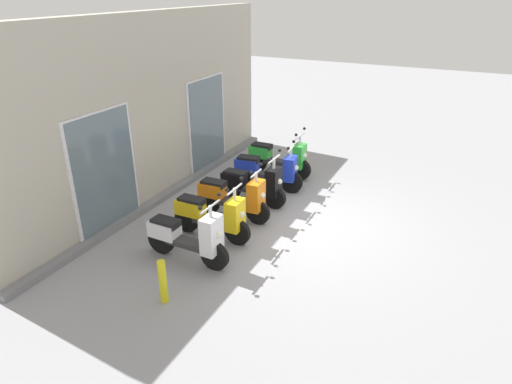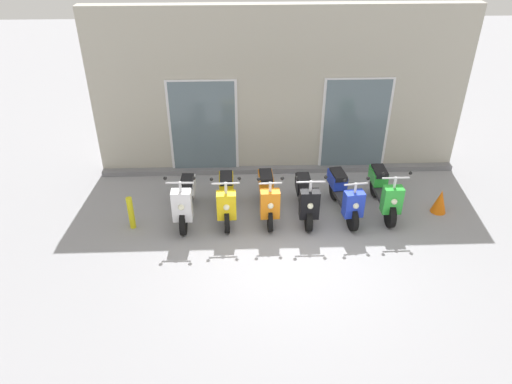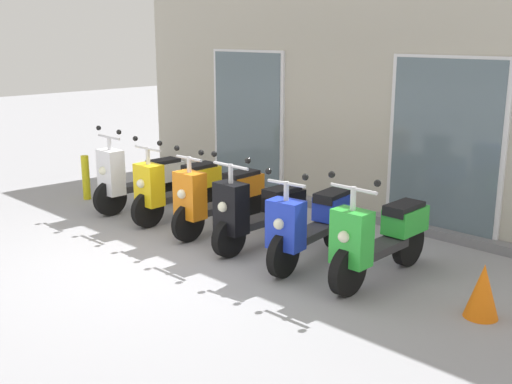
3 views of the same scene
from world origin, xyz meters
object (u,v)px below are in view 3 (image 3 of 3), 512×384
object	(u,v)px
scooter_white	(139,178)
scooter_blue	(312,222)
scooter_yellow	(177,186)
scooter_green	(380,237)
traffic_cone	(483,291)
scooter_black	(259,211)
curb_bollard	(86,177)
scooter_orange	(218,196)

from	to	relation	value
scooter_white	scooter_blue	size ratio (longest dim) A/B	0.96
scooter_yellow	scooter_green	distance (m)	3.28
scooter_green	traffic_cone	bearing A→B (deg)	-4.78
scooter_green	traffic_cone	size ratio (longest dim) A/B	3.21
scooter_yellow	scooter_black	size ratio (longest dim) A/B	1.03
scooter_black	curb_bollard	xyz separation A→B (m)	(-3.53, -0.29, -0.10)
scooter_orange	traffic_cone	xyz separation A→B (m)	(3.63, -0.01, -0.23)
scooter_white	traffic_cone	distance (m)	5.31
scooter_orange	traffic_cone	world-z (taller)	scooter_orange
scooter_white	scooter_green	bearing A→B (deg)	2.12
scooter_orange	scooter_blue	world-z (taller)	scooter_orange
scooter_black	traffic_cone	size ratio (longest dim) A/B	2.93
scooter_white	scooter_black	bearing A→B (deg)	0.38
scooter_white	scooter_green	xyz separation A→B (m)	(4.12, 0.15, -0.00)
scooter_yellow	traffic_cone	xyz separation A→B (m)	(4.47, 0.00, -0.22)
scooter_black	scooter_blue	size ratio (longest dim) A/B	0.92
scooter_orange	curb_bollard	size ratio (longest dim) A/B	2.28
scooter_yellow	scooter_orange	bearing A→B (deg)	0.83
scooter_blue	scooter_green	size ratio (longest dim) A/B	1.00
scooter_yellow	traffic_cone	world-z (taller)	scooter_yellow
scooter_white	scooter_yellow	distance (m)	0.84
scooter_black	scooter_green	xyz separation A→B (m)	(1.65, 0.14, 0.02)
scooter_orange	scooter_blue	distance (m)	1.58
curb_bollard	scooter_blue	bearing A→B (deg)	4.44
scooter_yellow	scooter_blue	xyz separation A→B (m)	(2.43, 0.01, -0.00)
scooter_green	curb_bollard	bearing A→B (deg)	-175.31
traffic_cone	curb_bollard	bearing A→B (deg)	-177.08
scooter_black	curb_bollard	bearing A→B (deg)	-175.31
scooter_blue	scooter_black	bearing A→B (deg)	-176.65
scooter_white	scooter_orange	size ratio (longest dim) A/B	1.00
scooter_blue	scooter_green	xyz separation A→B (m)	(0.85, 0.09, 0.00)
scooter_white	traffic_cone	bearing A→B (deg)	0.57
scooter_black	scooter_orange	bearing A→B (deg)	176.70
scooter_yellow	scooter_orange	size ratio (longest dim) A/B	0.98
scooter_yellow	curb_bollard	size ratio (longest dim) A/B	2.25
scooter_black	traffic_cone	distance (m)	2.85
curb_bollard	traffic_cone	xyz separation A→B (m)	(6.37, 0.33, -0.09)
scooter_black	traffic_cone	bearing A→B (deg)	0.73
scooter_green	scooter_yellow	bearing A→B (deg)	-178.20
scooter_white	curb_bollard	xyz separation A→B (m)	(-1.06, -0.27, -0.13)
scooter_white	scooter_orange	distance (m)	1.68
scooter_yellow	scooter_blue	world-z (taller)	scooter_yellow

